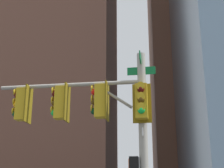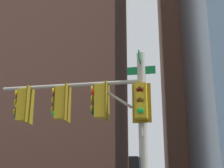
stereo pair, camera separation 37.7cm
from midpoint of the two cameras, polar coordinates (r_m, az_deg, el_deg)
name	(u,v)px [view 2 (the right image)]	position (r m, az deg, el deg)	size (l,w,h in m)	color
signal_pole_assembly	(102,120)	(9.97, -0.67, -6.00)	(1.23, 4.88, 6.20)	#9E998C
building_brick_midblock	(68,39)	(51.24, -7.25, 7.54)	(19.60, 16.25, 47.63)	brown
building_brick_farside	(204,59)	(62.01, 15.41, 4.13)	(16.39, 14.84, 48.92)	brown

